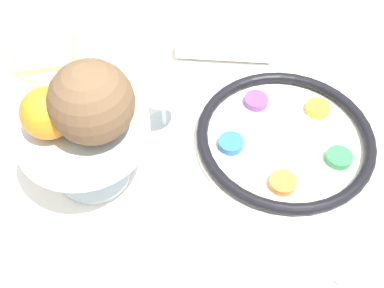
{
  "coord_description": "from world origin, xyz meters",
  "views": [
    {
      "loc": [
        0.12,
        0.49,
        1.34
      ],
      "look_at": [
        0.05,
        0.04,
        0.76
      ],
      "focal_mm": 42.0,
      "sensor_mm": 36.0,
      "label": 1
    }
  ],
  "objects_px": {
    "fruit_stand": "(84,135)",
    "wine_glass": "(161,85)",
    "coconut": "(92,102)",
    "bread_plate": "(46,54)",
    "seder_plate": "(285,138)",
    "napkin_roll": "(224,50)",
    "orange_fruit": "(47,113)"
  },
  "relations": [
    {
      "from": "fruit_stand",
      "to": "wine_glass",
      "type": "bearing_deg",
      "value": -144.79
    },
    {
      "from": "wine_glass",
      "to": "fruit_stand",
      "type": "xyz_separation_m",
      "value": [
        0.13,
        0.09,
        0.0
      ]
    },
    {
      "from": "fruit_stand",
      "to": "coconut",
      "type": "bearing_deg",
      "value": 145.95
    },
    {
      "from": "wine_glass",
      "to": "bread_plate",
      "type": "bearing_deg",
      "value": -44.97
    },
    {
      "from": "wine_glass",
      "to": "coconut",
      "type": "height_order",
      "value": "coconut"
    },
    {
      "from": "coconut",
      "to": "seder_plate",
      "type": "bearing_deg",
      "value": -173.25
    },
    {
      "from": "napkin_roll",
      "to": "fruit_stand",
      "type": "bearing_deg",
      "value": 43.37
    },
    {
      "from": "seder_plate",
      "to": "coconut",
      "type": "bearing_deg",
      "value": 6.75
    },
    {
      "from": "orange_fruit",
      "to": "bread_plate",
      "type": "xyz_separation_m",
      "value": [
        0.06,
        -0.32,
        -0.16
      ]
    },
    {
      "from": "coconut",
      "to": "wine_glass",
      "type": "bearing_deg",
      "value": -132.88
    },
    {
      "from": "seder_plate",
      "to": "orange_fruit",
      "type": "xyz_separation_m",
      "value": [
        0.36,
        0.03,
        0.15
      ]
    },
    {
      "from": "seder_plate",
      "to": "napkin_roll",
      "type": "bearing_deg",
      "value": -74.89
    },
    {
      "from": "fruit_stand",
      "to": "napkin_roll",
      "type": "height_order",
      "value": "fruit_stand"
    },
    {
      "from": "bread_plate",
      "to": "orange_fruit",
      "type": "bearing_deg",
      "value": 100.28
    },
    {
      "from": "fruit_stand",
      "to": "napkin_roll",
      "type": "distance_m",
      "value": 0.38
    },
    {
      "from": "seder_plate",
      "to": "napkin_roll",
      "type": "distance_m",
      "value": 0.24
    },
    {
      "from": "orange_fruit",
      "to": "seder_plate",
      "type": "bearing_deg",
      "value": -175.82
    },
    {
      "from": "seder_plate",
      "to": "coconut",
      "type": "xyz_separation_m",
      "value": [
        0.3,
        0.04,
        0.18
      ]
    },
    {
      "from": "coconut",
      "to": "bread_plate",
      "type": "height_order",
      "value": "coconut"
    },
    {
      "from": "coconut",
      "to": "napkin_roll",
      "type": "relative_size",
      "value": 0.59
    },
    {
      "from": "napkin_roll",
      "to": "wine_glass",
      "type": "bearing_deg",
      "value": 49.21
    },
    {
      "from": "wine_glass",
      "to": "napkin_roll",
      "type": "bearing_deg",
      "value": -130.79
    },
    {
      "from": "seder_plate",
      "to": "orange_fruit",
      "type": "distance_m",
      "value": 0.4
    },
    {
      "from": "orange_fruit",
      "to": "coconut",
      "type": "distance_m",
      "value": 0.07
    },
    {
      "from": "bread_plate",
      "to": "napkin_roll",
      "type": "xyz_separation_m",
      "value": [
        -0.36,
        0.06,
        0.01
      ]
    },
    {
      "from": "seder_plate",
      "to": "bread_plate",
      "type": "distance_m",
      "value": 0.51
    },
    {
      "from": "wine_glass",
      "to": "napkin_roll",
      "type": "distance_m",
      "value": 0.23
    },
    {
      "from": "fruit_stand",
      "to": "napkin_roll",
      "type": "bearing_deg",
      "value": -136.63
    },
    {
      "from": "wine_glass",
      "to": "fruit_stand",
      "type": "relative_size",
      "value": 0.69
    },
    {
      "from": "bread_plate",
      "to": "coconut",
      "type": "bearing_deg",
      "value": 110.29
    },
    {
      "from": "wine_glass",
      "to": "bread_plate",
      "type": "height_order",
      "value": "wine_glass"
    },
    {
      "from": "seder_plate",
      "to": "wine_glass",
      "type": "bearing_deg",
      "value": -19.22
    }
  ]
}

